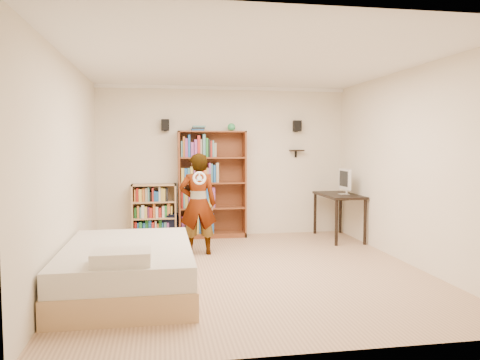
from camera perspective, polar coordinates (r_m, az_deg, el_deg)
The scene contains 14 objects.
ground at distance 6.27m, azimuth 1.15°, elevation -10.96°, with size 4.50×5.00×0.01m, color tan.
room_shell at distance 6.05m, azimuth 1.17°, elevation 5.34°, with size 4.52×5.02×2.71m.
crown_molding at distance 6.14m, azimuth 1.19°, elevation 13.85°, with size 4.50×5.00×0.06m.
speaker_left at distance 8.35m, azimuth -9.11°, elevation 6.63°, with size 0.14×0.12×0.20m, color black.
speaker_right at distance 8.72m, azimuth 6.98°, elevation 6.56°, with size 0.14×0.12×0.20m, color black.
wall_shelf at distance 8.72m, azimuth 6.94°, elevation 3.60°, with size 0.25×0.16×0.03m, color black.
tall_bookshelf at distance 8.35m, azimuth -3.42°, elevation -0.54°, with size 1.20×0.35×1.90m, color brown, non-canonical shape.
low_bookshelf at distance 8.38m, azimuth -10.43°, elevation -3.79°, with size 0.77×0.29×0.97m, color tan, non-canonical shape.
computer_desk at distance 8.42m, azimuth 11.93°, elevation -4.37°, with size 0.58×1.16×0.79m, color black, non-canonical shape.
imac at distance 8.29m, azimuth 12.55°, elevation -0.21°, with size 0.09×0.45×0.45m, color silver, non-canonical shape.
daybed at distance 5.51m, azimuth -13.50°, elevation -9.76°, with size 1.43×2.20×0.65m, color beige, non-canonical shape.
person at distance 7.07m, azimuth -5.14°, elevation -2.92°, with size 0.56×0.37×1.53m, color black.
wii_wheel at distance 6.74m, azimuth -4.97°, elevation 0.22°, with size 0.19×0.19×0.03m, color silver.
navy_bag at distance 8.42m, azimuth -8.41°, elevation -5.54°, with size 0.33×0.21×0.44m, color black, non-canonical shape.
Camera 1 is at (-1.13, -5.95, 1.65)m, focal length 35.00 mm.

